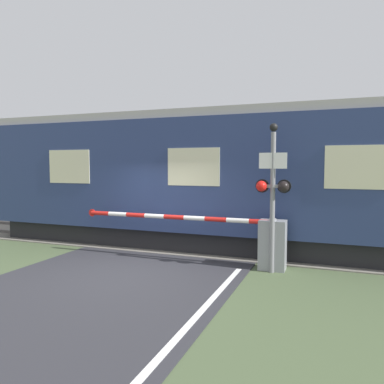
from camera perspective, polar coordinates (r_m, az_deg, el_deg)
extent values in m
plane|color=#475638|center=(8.73, -9.28, -11.89)|extent=(80.00, 80.00, 0.00)
cube|color=slate|center=(11.61, -1.08, -7.72)|extent=(36.00, 3.20, 0.03)
cube|color=#595451|center=(10.95, -2.49, -8.11)|extent=(36.00, 0.08, 0.10)
cube|color=#595451|center=(12.26, 0.18, -6.78)|extent=(36.00, 0.08, 0.10)
cube|color=black|center=(11.28, 2.87, -6.61)|extent=(13.07, 2.54, 0.60)
cube|color=navy|center=(11.08, 2.91, 2.71)|extent=(14.21, 2.99, 3.05)
cube|color=#ADA89E|center=(11.16, 2.94, 11.18)|extent=(13.92, 2.75, 0.24)
cube|color=beige|center=(9.06, 24.04, 3.47)|extent=(1.42, 0.02, 0.98)
cube|color=beige|center=(9.66, 0.18, 3.85)|extent=(1.42, 0.02, 0.98)
cube|color=beige|center=(11.62, -18.22, 3.70)|extent=(1.42, 0.02, 0.98)
cube|color=gray|center=(8.86, 12.16, -7.89)|extent=(0.60, 0.44, 1.14)
cylinder|color=gray|center=(8.77, 12.22, -4.55)|extent=(0.16, 0.16, 0.18)
cylinder|color=red|center=(8.81, 10.45, -4.49)|extent=(0.55, 0.11, 0.11)
cylinder|color=white|center=(8.92, 6.99, -4.34)|extent=(0.55, 0.11, 0.11)
cylinder|color=red|center=(9.06, 3.63, -4.18)|extent=(0.55, 0.11, 0.11)
cylinder|color=white|center=(9.24, 0.38, -4.02)|extent=(0.55, 0.11, 0.11)
cylinder|color=red|center=(9.44, -2.74, -3.84)|extent=(0.55, 0.11, 0.11)
cylinder|color=white|center=(9.67, -5.71, -3.67)|extent=(0.55, 0.11, 0.11)
cylinder|color=red|center=(9.92, -8.55, -3.49)|extent=(0.55, 0.11, 0.11)
cylinder|color=white|center=(10.20, -11.23, -3.32)|extent=(0.55, 0.11, 0.11)
cylinder|color=red|center=(10.49, -13.77, -3.15)|extent=(0.55, 0.11, 0.11)
cylinder|color=red|center=(10.65, -14.98, -3.07)|extent=(0.20, 0.02, 0.20)
cylinder|color=gray|center=(8.47, 12.16, -1.67)|extent=(0.11, 0.11, 3.12)
cube|color=gray|center=(8.44, 12.20, 0.87)|extent=(0.60, 0.07, 0.07)
sphere|color=red|center=(8.43, 10.54, 0.89)|extent=(0.24, 0.24, 0.24)
sphere|color=black|center=(8.36, 13.79, 0.81)|extent=(0.24, 0.24, 0.24)
cylinder|color=black|center=(8.53, 10.67, 0.93)|extent=(0.30, 0.06, 0.30)
cylinder|color=black|center=(8.46, 13.88, 0.85)|extent=(0.30, 0.06, 0.30)
cube|color=white|center=(8.38, 12.22, 4.69)|extent=(0.60, 0.02, 0.35)
sphere|color=black|center=(8.46, 12.34, 9.60)|extent=(0.18, 0.18, 0.18)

